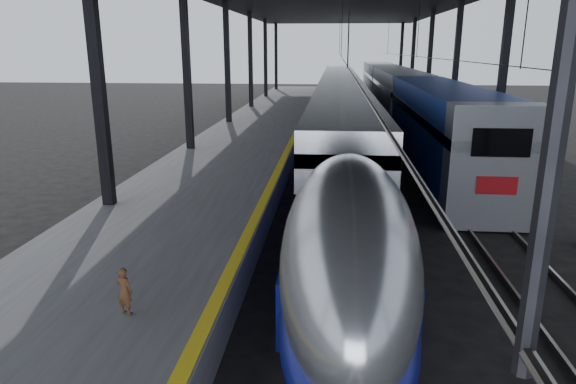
# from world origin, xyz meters

# --- Properties ---
(ground) EXTENTS (160.00, 160.00, 0.00)m
(ground) POSITION_xyz_m (0.00, 0.00, 0.00)
(ground) COLOR black
(ground) RESTS_ON ground
(platform) EXTENTS (6.00, 80.00, 1.00)m
(platform) POSITION_xyz_m (-3.50, 20.00, 0.50)
(platform) COLOR #4C4C4F
(platform) RESTS_ON ground
(yellow_strip) EXTENTS (0.30, 80.00, 0.01)m
(yellow_strip) POSITION_xyz_m (-0.70, 20.00, 1.00)
(yellow_strip) COLOR yellow
(yellow_strip) RESTS_ON platform
(rails) EXTENTS (6.52, 80.00, 0.16)m
(rails) POSITION_xyz_m (4.50, 20.00, 0.08)
(rails) COLOR slate
(rails) RESTS_ON ground
(tgv_train) EXTENTS (2.81, 65.20, 4.03)m
(tgv_train) POSITION_xyz_m (2.00, 26.44, 1.88)
(tgv_train) COLOR #B8BBC0
(tgv_train) RESTS_ON ground
(second_train) EXTENTS (3.11, 56.05, 4.29)m
(second_train) POSITION_xyz_m (7.00, 33.23, 2.17)
(second_train) COLOR navy
(second_train) RESTS_ON ground
(child) EXTENTS (0.42, 0.35, 0.98)m
(child) POSITION_xyz_m (-2.33, -2.13, 1.49)
(child) COLOR #53321B
(child) RESTS_ON platform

